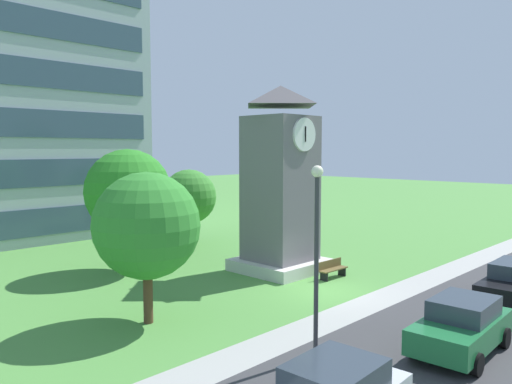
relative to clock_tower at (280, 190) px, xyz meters
name	(u,v)px	position (x,y,z in m)	size (l,w,h in m)	color
ground_plane	(325,291)	(-1.55, -4.02, -4.25)	(160.00, 160.00, 0.00)	#4C893D
street_asphalt	(481,329)	(-1.55, -10.82, -4.24)	(120.00, 7.20, 0.01)	#38383A
kerb_strip	(371,303)	(-1.55, -6.42, -4.24)	(120.00, 1.60, 0.01)	#9E9E99
clock_tower	(280,190)	(0.00, 0.00, 0.00)	(4.06, 4.06, 9.57)	slate
park_bench	(332,269)	(0.60, -2.90, -3.79)	(1.81, 0.54, 0.88)	brown
street_lamp	(317,240)	(-7.52, -8.08, -0.61)	(0.36, 0.36, 5.85)	#333338
tree_by_building	(189,197)	(0.83, 8.65, -1.00)	(3.54, 3.54, 5.04)	#513823
tree_near_tower	(128,192)	(-5.61, 5.48, -0.11)	(4.42, 4.42, 6.36)	#513823
tree_streetside	(147,226)	(-9.35, -1.84, -0.66)	(3.88, 3.88, 5.53)	#513823
parked_car_green	(462,325)	(-4.06, -11.12, -3.39)	(4.34, 2.21, 1.69)	#1E6B38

